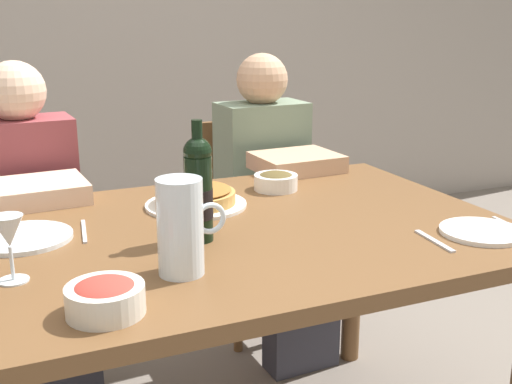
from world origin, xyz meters
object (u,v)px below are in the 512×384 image
baked_tart (196,197)px  dinner_plate_right_setting (23,238)px  chair_right (249,210)px  dinner_plate_left_setting (482,232)px  wine_bottle (198,189)px  salad_bowl (105,297)px  diner_right (275,197)px  diner_left (33,230)px  wine_glass_right_diner (9,235)px  chair_left (27,242)px  water_pitcher (181,232)px  dining_table (226,261)px  olive_bowl (276,181)px

baked_tart → dinner_plate_right_setting: size_ratio=1.21×
chair_right → dinner_plate_left_setting: bearing=94.3°
wine_bottle → salad_bowl: bearing=-132.8°
wine_bottle → diner_right: (0.54, 0.72, -0.27)m
dinner_plate_left_setting → chair_right: size_ratio=0.24×
dinner_plate_right_setting → diner_left: 0.53m
diner_left → baked_tart: bearing=133.5°
baked_tart → wine_glass_right_diner: wine_glass_right_diner is taller
dinner_plate_right_setting → diner_right: size_ratio=0.21×
baked_tart → salad_bowl: bearing=-122.2°
wine_bottle → dinner_plate_right_setting: (-0.41, 0.18, -0.13)m
dinner_plate_right_setting → chair_left: 0.79m
wine_bottle → baked_tart: (0.08, 0.28, -0.10)m
baked_tart → diner_left: size_ratio=0.26×
chair_left → diner_left: bearing=89.4°
dinner_plate_left_setting → chair_left: size_ratio=0.24×
water_pitcher → chair_right: bearing=60.8°
wine_glass_right_diner → diner_left: diner_left is taller
chair_right → dining_table: bearing=61.2°
olive_bowl → diner_left: (-0.73, 0.33, -0.17)m
chair_right → baked_tart: bearing=53.8°
salad_bowl → chair_right: bearing=57.0°
chair_left → dinner_plate_right_setting: bearing=83.4°
diner_right → water_pitcher: bearing=52.0°
wine_bottle → baked_tart: 0.31m
dining_table → chair_left: (-0.45, 0.86, -0.17)m
diner_right → dining_table: bearing=53.2°
dinner_plate_right_setting → wine_bottle: bearing=-23.4°
baked_tart → diner_left: bearing=137.0°
water_pitcher → olive_bowl: 0.72m
dining_table → chair_right: 1.02m
wine_glass_right_diner → chair_left: bearing=85.7°
wine_glass_right_diner → diner_right: size_ratio=0.13×
dining_table → baked_tart: (-0.01, 0.22, 0.12)m
salad_bowl → wine_glass_right_diner: wine_glass_right_diner is taller
chair_left → diner_right: diner_right is taller
diner_right → dinner_plate_right_setting: bearing=27.4°
diner_left → chair_right: diner_left is taller
diner_left → chair_right: size_ratio=1.33×
baked_tart → chair_right: 0.87m
water_pitcher → diner_left: bearing=106.2°
water_pitcher → wine_glass_right_diner: 0.35m
water_pitcher → dinner_plate_right_setting: (-0.30, 0.36, -0.09)m
olive_bowl → chair_right: chair_right is taller
olive_bowl → water_pitcher: bearing=-131.6°
dinner_plate_right_setting → chair_right: (0.94, 0.78, -0.27)m
olive_bowl → chair_left: 0.98m
dining_table → chair_left: chair_left is taller
baked_tart → chair_left: bearing=124.8°
baked_tart → dinner_plate_right_setting: baked_tart is taller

